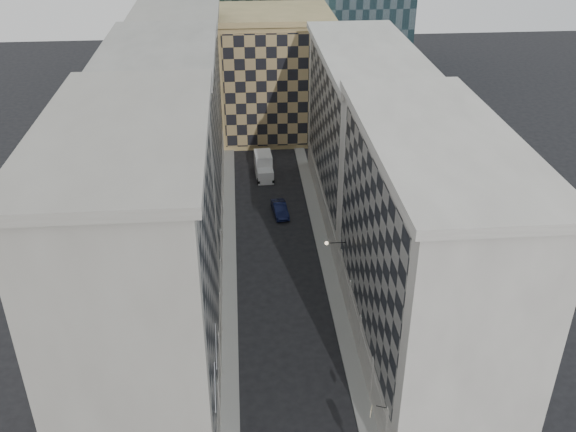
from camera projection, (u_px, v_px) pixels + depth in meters
sidewalk_west at (229, 266)px, 68.29m from camera, size 1.50×100.00×0.15m
sidewalk_east at (327, 262)px, 69.04m from camera, size 1.50×100.00×0.15m
bldg_left_a at (143, 281)px, 45.63m from camera, size 10.80×22.80×23.70m
bldg_left_b at (169, 160)px, 65.00m from camera, size 10.80×22.80×22.70m
bldg_left_c at (183, 95)px, 84.37m from camera, size 10.80×22.80×21.70m
bldg_right_a at (426, 255)px, 51.39m from camera, size 10.80×26.80×20.70m
bldg_right_b at (363, 134)px, 75.10m from camera, size 10.80×28.80×19.70m
tan_block at (274, 74)px, 97.18m from camera, size 16.80×14.80×18.80m
flagpoles_left at (215, 366)px, 43.50m from camera, size 0.10×6.33×2.33m
bracket_lamp at (328, 243)px, 60.77m from camera, size 1.98×0.36×0.36m
box_truck at (264, 167)px, 87.32m from camera, size 2.50×5.58×3.01m
dark_car at (280, 209)px, 77.97m from camera, size 2.07×4.69×1.50m
shop_sign at (372, 411)px, 45.49m from camera, size 1.19×0.62×0.71m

